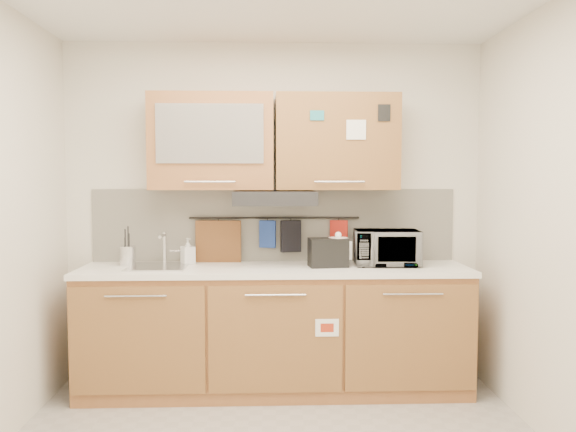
{
  "coord_description": "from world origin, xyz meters",
  "views": [
    {
      "loc": [
        -0.05,
        -2.86,
        1.56
      ],
      "look_at": [
        0.09,
        1.05,
        1.3
      ],
      "focal_mm": 35.0,
      "sensor_mm": 36.0,
      "label": 1
    }
  ],
  "objects": [
    {
      "name": "microwave",
      "position": [
        0.83,
        1.24,
        1.05
      ],
      "size": [
        0.49,
        0.34,
        0.26
      ],
      "primitive_type": "imported",
      "rotation": [
        0.0,
        0.0,
        -0.05
      ],
      "color": "#999999",
      "rests_on": "countertop"
    },
    {
      "name": "dark_pouch",
      "position": [
        0.13,
        1.44,
        1.12
      ],
      "size": [
        0.16,
        0.07,
        0.24
      ],
      "primitive_type": "cube",
      "rotation": [
        0.0,
        0.0,
        0.18
      ],
      "color": "black",
      "rests_on": "utensil_rail"
    },
    {
      "name": "kettle",
      "position": [
        0.47,
        1.21,
        1.02
      ],
      "size": [
        0.18,
        0.16,
        0.25
      ],
      "rotation": [
        0.0,
        0.0,
        -0.05
      ],
      "color": "white",
      "rests_on": "countertop"
    },
    {
      "name": "wall_back",
      "position": [
        0.0,
        1.5,
        1.3
      ],
      "size": [
        3.2,
        0.0,
        3.2
      ],
      "primitive_type": "plane",
      "rotation": [
        1.57,
        0.0,
        0.0
      ],
      "color": "silver",
      "rests_on": "ground"
    },
    {
      "name": "range_hood",
      "position": [
        0.0,
        1.25,
        1.42
      ],
      "size": [
        0.6,
        0.46,
        0.1
      ],
      "primitive_type": "cube",
      "color": "black",
      "rests_on": "upper_cabinets"
    },
    {
      "name": "sink",
      "position": [
        -0.85,
        1.21,
        0.92
      ],
      "size": [
        0.42,
        0.4,
        0.26
      ],
      "color": "silver",
      "rests_on": "countertop"
    },
    {
      "name": "soap_bottle",
      "position": [
        -0.65,
        1.35,
        1.02
      ],
      "size": [
        0.12,
        0.12,
        0.2
      ],
      "primitive_type": "imported",
      "rotation": [
        0.0,
        0.0,
        0.53
      ],
      "color": "#999999",
      "rests_on": "countertop"
    },
    {
      "name": "backsplash",
      "position": [
        0.0,
        1.49,
        1.2
      ],
      "size": [
        2.8,
        0.02,
        0.56
      ],
      "primitive_type": "cube",
      "color": "silver",
      "rests_on": "countertop"
    },
    {
      "name": "oven_mitt",
      "position": [
        -0.05,
        1.44,
        1.14
      ],
      "size": [
        0.13,
        0.06,
        0.21
      ],
      "primitive_type": "cube",
      "rotation": [
        0.0,
        0.0,
        -0.26
      ],
      "color": "navy",
      "rests_on": "utensil_rail"
    },
    {
      "name": "base_cabinet",
      "position": [
        0.0,
        1.19,
        0.41
      ],
      "size": [
        2.8,
        0.64,
        0.88
      ],
      "color": "#A76B3B",
      "rests_on": "floor"
    },
    {
      "name": "toaster",
      "position": [
        0.39,
        1.18,
        1.03
      ],
      "size": [
        0.29,
        0.2,
        0.21
      ],
      "rotation": [
        0.0,
        0.0,
        0.12
      ],
      "color": "black",
      "rests_on": "countertop"
    },
    {
      "name": "utensil_rail",
      "position": [
        0.0,
        1.45,
        1.26
      ],
      "size": [
        1.3,
        0.02,
        0.02
      ],
      "primitive_type": "cylinder",
      "rotation": [
        0.0,
        1.57,
        0.0
      ],
      "color": "black",
      "rests_on": "backsplash"
    },
    {
      "name": "cutting_board",
      "position": [
        -0.43,
        1.44,
        1.03
      ],
      "size": [
        0.35,
        0.04,
        0.43
      ],
      "primitive_type": "cube",
      "rotation": [
        0.0,
        0.0,
        -0.04
      ],
      "color": "brown",
      "rests_on": "utensil_rail"
    },
    {
      "name": "pot_holder",
      "position": [
        0.5,
        1.44,
        1.16
      ],
      "size": [
        0.14,
        0.06,
        0.17
      ],
      "primitive_type": "cube",
      "rotation": [
        0.0,
        0.0,
        -0.27
      ],
      "color": "#AA2016",
      "rests_on": "utensil_rail"
    },
    {
      "name": "countertop",
      "position": [
        0.0,
        1.19,
        0.9
      ],
      "size": [
        2.82,
        0.62,
        0.04
      ],
      "primitive_type": "cube",
      "color": "white",
      "rests_on": "base_cabinet"
    },
    {
      "name": "upper_cabinets",
      "position": [
        -0.0,
        1.32,
        1.83
      ],
      "size": [
        1.82,
        0.37,
        0.7
      ],
      "color": "#A76B3B",
      "rests_on": "wall_back"
    },
    {
      "name": "utensil_crock",
      "position": [
        -1.09,
        1.29,
        1.0
      ],
      "size": [
        0.14,
        0.14,
        0.29
      ],
      "rotation": [
        0.0,
        0.0,
        0.2
      ],
      "color": "silver",
      "rests_on": "countertop"
    }
  ]
}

